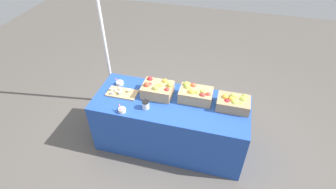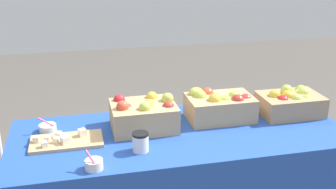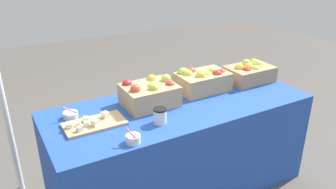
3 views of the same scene
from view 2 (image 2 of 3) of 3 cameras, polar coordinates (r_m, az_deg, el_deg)
The scene contains 8 objects.
table at distance 2.54m, azimuth 1.59°, elevation -12.70°, with size 1.90×0.76×0.74m, color #234CAD.
apple_crate_left at distance 2.67m, azimuth 16.57°, elevation -1.03°, with size 0.38×0.26×0.19m.
apple_crate_middle at distance 2.51m, azimuth 7.11°, elevation -1.52°, with size 0.39×0.25×0.18m.
apple_crate_right at distance 2.37m, azimuth -3.44°, elevation -2.74°, with size 0.37×0.29×0.19m.
cutting_board_front at distance 2.29m, azimuth -13.95°, elevation -6.26°, with size 0.38×0.20×0.06m.
sample_bowl_near at distance 2.01m, azimuth -10.21°, elevation -9.50°, with size 0.09×0.09×0.10m.
sample_bowl_mid at distance 2.45m, azimuth -16.30°, elevation -4.45°, with size 0.10×0.10×0.10m.
coffee_cup at distance 2.13m, azimuth -3.83°, elevation -6.57°, with size 0.08×0.08×0.10m.
Camera 2 is at (-0.54, -2.06, 1.76)m, focal length 44.10 mm.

